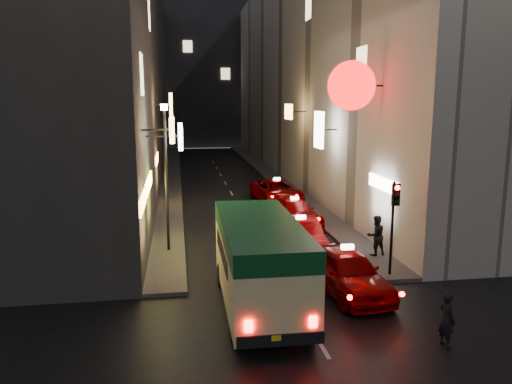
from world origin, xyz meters
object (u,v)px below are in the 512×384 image
traffic_light (395,208)px  taxi_near (347,268)px  minibus (260,254)px  pedestrian_crossing (447,316)px  lamp_post (166,168)px

traffic_light → taxi_near: bearing=-153.9°
minibus → taxi_near: (3.16, 0.83, -0.90)m
taxi_near → pedestrian_crossing: size_ratio=3.41×
traffic_light → lamp_post: 9.42m
traffic_light → pedestrian_crossing: bearing=-97.8°
pedestrian_crossing → traffic_light: bearing=-17.8°
pedestrian_crossing → lamp_post: lamp_post is taller
pedestrian_crossing → lamp_post: (-7.50, 9.61, 2.86)m
taxi_near → lamp_post: (-6.10, 5.55, 2.82)m
minibus → lamp_post: size_ratio=1.07×
traffic_light → lamp_post: bearing=151.1°
minibus → taxi_near: bearing=14.7°
minibus → pedestrian_crossing: bearing=-35.3°
pedestrian_crossing → traffic_light: 5.44m
taxi_near → lamp_post: size_ratio=0.95×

